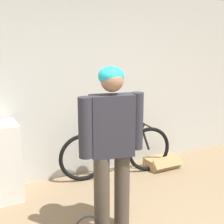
{
  "coord_description": "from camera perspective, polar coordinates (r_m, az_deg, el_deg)",
  "views": [
    {
      "loc": [
        -1.56,
        -1.67,
        1.94
      ],
      "look_at": [
        -0.23,
        0.94,
        1.27
      ],
      "focal_mm": 50.0,
      "sensor_mm": 36.0,
      "label": 1
    }
  ],
  "objects": [
    {
      "name": "wall_back",
      "position": [
        4.46,
        -6.21,
        4.62
      ],
      "size": [
        8.0,
        0.07,
        2.6
      ],
      "color": "silver",
      "rests_on": "ground_plane"
    },
    {
      "name": "person",
      "position": [
        3.09,
        -0.01,
        -5.12
      ],
      "size": [
        0.69,
        0.27,
        1.71
      ],
      "rotation": [
        0.0,
        0.0,
        -0.2
      ],
      "color": "#4C4238",
      "rests_on": "ground_plane"
    },
    {
      "name": "bicycle",
      "position": [
        4.55,
        0.92,
        -7.33
      ],
      "size": [
        1.7,
        0.46,
        0.76
      ],
      "rotation": [
        0.0,
        0.0,
        -0.13
      ],
      "color": "black",
      "rests_on": "ground_plane"
    },
    {
      "name": "cardboard_box",
      "position": [
        5.01,
        9.15,
        -9.06
      ],
      "size": [
        0.52,
        0.37,
        0.21
      ],
      "color": "tan",
      "rests_on": "ground_plane"
    }
  ]
}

